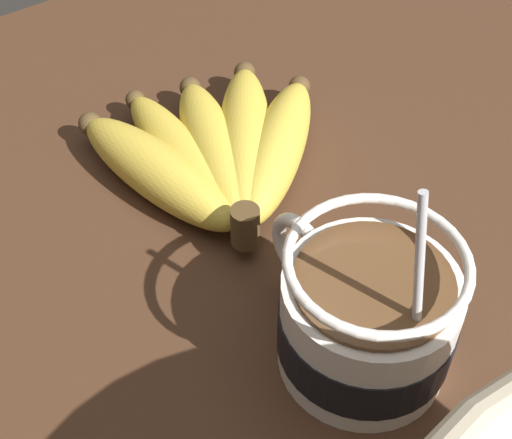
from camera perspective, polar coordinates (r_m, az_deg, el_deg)
table at (r=49.37cm, az=5.82°, el=-6.36°), size 93.31×93.31×2.72cm
coffee_mug at (r=42.10cm, az=8.75°, el=-7.86°), size 13.76×10.35×15.51cm
banana_bunch at (r=54.72cm, az=-3.18°, el=5.42°), size 19.82×19.88×4.39cm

